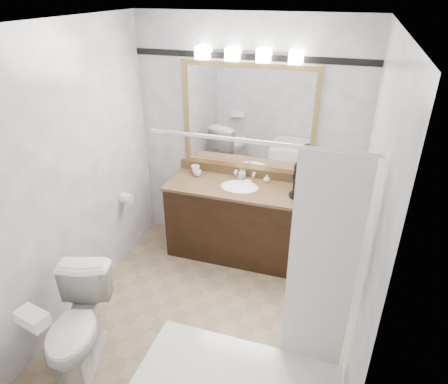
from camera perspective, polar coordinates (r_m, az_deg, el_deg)
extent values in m
cube|color=gray|center=(3.85, -2.34, -17.34)|extent=(2.40, 2.60, 0.01)
cube|color=white|center=(2.74, -3.42, 23.14)|extent=(2.40, 2.60, 0.01)
cube|color=white|center=(4.24, 3.39, 7.31)|extent=(2.40, 0.01, 2.50)
cube|color=white|center=(2.16, -15.40, -16.51)|extent=(2.40, 0.01, 2.50)
cube|color=white|center=(3.66, -20.78, 2.10)|extent=(0.01, 2.60, 2.50)
cube|color=white|center=(2.95, 19.81, -4.03)|extent=(0.01, 2.60, 2.50)
cube|color=black|center=(4.36, 2.11, -4.38)|extent=(1.50, 0.55, 0.82)
cube|color=olive|center=(4.15, 2.21, 0.60)|extent=(1.53, 0.58, 0.03)
cube|color=olive|center=(4.35, 3.20, 2.90)|extent=(1.53, 0.03, 0.10)
ellipsoid|color=white|center=(4.15, 2.21, 0.42)|extent=(0.44, 0.34, 0.14)
cube|color=#A8894C|center=(4.01, 3.61, 17.64)|extent=(1.40, 0.04, 0.05)
cube|color=#A8894C|center=(4.32, 3.20, 3.78)|extent=(1.40, 0.04, 0.05)
cube|color=#A8894C|center=(4.34, -5.41, 11.23)|extent=(0.05, 0.04, 1.00)
cube|color=#A8894C|center=(4.03, 12.84, 9.35)|extent=(0.05, 0.04, 1.00)
cube|color=white|center=(4.14, 3.41, 10.47)|extent=(1.30, 0.01, 1.00)
cube|color=silver|center=(3.98, 3.63, 19.38)|extent=(0.90, 0.05, 0.03)
cube|color=white|center=(4.07, -3.07, 19.30)|extent=(0.12, 0.12, 0.12)
cube|color=white|center=(3.98, 1.21, 19.13)|extent=(0.12, 0.12, 0.12)
cube|color=white|center=(3.90, 5.68, 18.84)|extent=(0.12, 0.12, 0.12)
cube|color=white|center=(3.85, 10.27, 18.44)|extent=(0.12, 0.12, 0.12)
cube|color=black|center=(4.01, 3.70, 18.72)|extent=(2.40, 0.01, 0.06)
cylinder|color=silver|center=(2.20, 4.99, 7.07)|extent=(1.30, 0.02, 0.02)
cube|color=white|center=(2.52, 13.69, -10.97)|extent=(0.40, 0.04, 1.55)
cylinder|color=white|center=(4.34, -13.75, -0.91)|extent=(0.11, 0.12, 0.12)
imported|color=white|center=(3.42, -20.17, -17.56)|extent=(0.63, 0.84, 0.76)
cube|color=white|center=(2.96, -25.69, -15.93)|extent=(0.24, 0.16, 0.09)
cylinder|color=black|center=(4.01, 10.55, -0.48)|extent=(0.19, 0.19, 0.02)
cylinder|color=black|center=(4.00, 10.96, 1.63)|extent=(0.16, 0.16, 0.27)
sphere|color=black|center=(3.94, 11.13, 3.41)|extent=(0.16, 0.16, 0.16)
cube|color=black|center=(3.89, 10.76, 2.32)|extent=(0.12, 0.12, 0.05)
cylinder|color=silver|center=(3.97, 10.51, -0.21)|extent=(0.06, 0.06, 0.06)
imported|color=white|center=(4.37, -3.83, 2.74)|extent=(0.11, 0.11, 0.07)
imported|color=white|center=(4.43, -4.10, 3.26)|extent=(0.11, 0.11, 0.09)
imported|color=white|center=(4.29, 2.45, 2.62)|extent=(0.06, 0.06, 0.11)
imported|color=white|center=(4.24, 6.11, 1.93)|extent=(0.08, 0.08, 0.08)
cube|color=beige|center=(4.22, 3.42, 1.52)|extent=(0.08, 0.06, 0.02)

